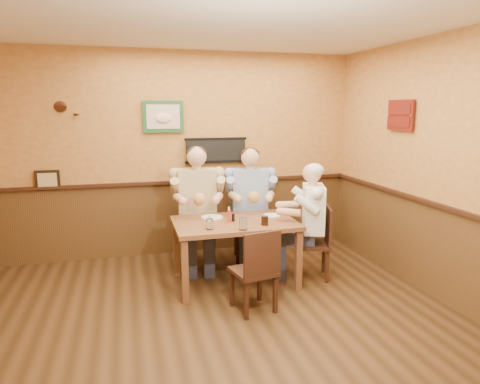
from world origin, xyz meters
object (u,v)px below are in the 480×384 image
at_px(diner_blue_polo, 250,210).
at_px(cola_tumbler, 265,221).
at_px(chair_right_end, 312,242).
at_px(diner_white_elder, 313,227).
at_px(hot_sauce_bottle, 229,215).
at_px(chair_back_right, 250,225).
at_px(water_glass_left, 210,224).
at_px(chair_near_side, 253,269).
at_px(dining_table, 235,229).
at_px(water_glass_mid, 243,224).
at_px(pepper_shaker, 233,218).
at_px(chair_back_left, 198,229).
at_px(salt_shaker, 210,219).
at_px(diner_tan_shirt, 198,213).

height_order(diner_blue_polo, cola_tumbler, diner_blue_polo).
height_order(chair_right_end, diner_white_elder, diner_white_elder).
relative_size(diner_blue_polo, hot_sauce_bottle, 8.67).
distance_m(chair_back_right, water_glass_left, 1.28).
xyz_separation_m(chair_near_side, diner_blue_polo, (0.39, 1.46, 0.25)).
height_order(dining_table, chair_right_end, chair_right_end).
bearing_deg(chair_near_side, water_glass_mid, -99.51).
distance_m(chair_back_right, hot_sauce_bottle, 0.95).
bearing_deg(cola_tumbler, water_glass_left, -179.45).
xyz_separation_m(diner_blue_polo, water_glass_mid, (-0.40, -1.11, 0.13)).
relative_size(dining_table, chair_near_side, 1.61).
bearing_deg(pepper_shaker, chair_back_left, 113.74).
xyz_separation_m(diner_blue_polo, water_glass_left, (-0.74, -0.99, 0.12)).
xyz_separation_m(hot_sauce_bottle, salt_shaker, (-0.21, 0.04, -0.04)).
bearing_deg(chair_back_left, diner_white_elder, -24.96).
bearing_deg(water_glass_left, salt_shaker, 78.05).
xyz_separation_m(chair_near_side, diner_white_elder, (0.94, 0.64, 0.19)).
relative_size(water_glass_left, hot_sauce_bottle, 0.74).
bearing_deg(dining_table, chair_back_left, 115.16).
distance_m(chair_back_left, hot_sauce_bottle, 0.82).
distance_m(chair_back_right, diner_white_elder, 0.99).
xyz_separation_m(diner_white_elder, water_glass_left, (-1.29, -0.18, 0.18)).
bearing_deg(salt_shaker, water_glass_mid, -54.52).
height_order(diner_white_elder, water_glass_mid, diner_white_elder).
distance_m(cola_tumbler, salt_shaker, 0.63).
height_order(chair_back_left, chair_right_end, chair_back_left).
height_order(chair_near_side, salt_shaker, chair_near_side).
relative_size(dining_table, chair_right_end, 1.59).
bearing_deg(cola_tumbler, salt_shaker, 154.24).
bearing_deg(water_glass_mid, pepper_shaker, 92.60).
xyz_separation_m(diner_blue_polo, hot_sauce_bottle, (-0.47, -0.75, 0.14)).
bearing_deg(dining_table, chair_back_right, 61.61).
height_order(chair_right_end, water_glass_mid, water_glass_mid).
xyz_separation_m(chair_back_right, pepper_shaker, (-0.42, -0.74, 0.31)).
bearing_deg(chair_back_right, hot_sauce_bottle, -111.41).
xyz_separation_m(chair_near_side, salt_shaker, (-0.29, 0.75, 0.36)).
relative_size(salt_shaker, pepper_shaker, 0.98).
relative_size(diner_white_elder, pepper_shaker, 14.26).
relative_size(diner_tan_shirt, cola_tumbler, 13.49).
xyz_separation_m(chair_near_side, water_glass_left, (-0.35, 0.47, 0.37)).
xyz_separation_m(chair_back_right, hot_sauce_bottle, (-0.47, -0.75, 0.35)).
bearing_deg(chair_right_end, hot_sauce_bottle, -75.02).
height_order(diner_tan_shirt, pepper_shaker, diner_tan_shirt).
xyz_separation_m(chair_back_right, water_glass_mid, (-0.40, -1.11, 0.34)).
xyz_separation_m(water_glass_mid, hot_sauce_bottle, (-0.07, 0.36, 0.01)).
distance_m(diner_white_elder, pepper_shaker, 0.98).
xyz_separation_m(chair_back_right, chair_near_side, (-0.39, -1.46, -0.05)).
relative_size(diner_blue_polo, water_glass_left, 11.76).
distance_m(chair_back_right, pepper_shaker, 0.90).
bearing_deg(salt_shaker, diner_white_elder, -4.78).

